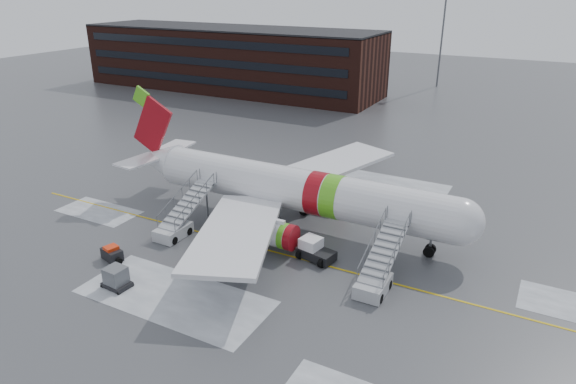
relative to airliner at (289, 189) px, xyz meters
The scene contains 9 objects.
ground 7.17m from the airliner, 44.95° to the right, with size 260.00×260.00×0.00m, color #494C4F.
airliner is the anchor object (origin of this frame).
airstair_fwd 12.74m from the airliner, 31.48° to the right, with size 2.05×7.70×3.48m.
airstair_aft 10.27m from the airliner, 139.15° to the right, with size 2.05×7.70×3.48m.
pushback_tug 7.38m from the airliner, 44.95° to the right, with size 3.26×2.68×1.72m.
uld_container 16.79m from the airliner, 111.38° to the right, with size 2.05×1.56×1.60m.
baggage_tractor 16.01m from the airliner, 126.35° to the right, with size 2.43×1.51×1.21m.
terminal_building 64.84m from the airliner, 128.74° to the left, with size 62.00×16.11×12.30m.
light_mast_far_n 74.36m from the airliner, 92.75° to the left, with size 1.20×1.20×24.25m.
Camera 1 is at (15.62, -33.37, 20.73)m, focal length 32.00 mm.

